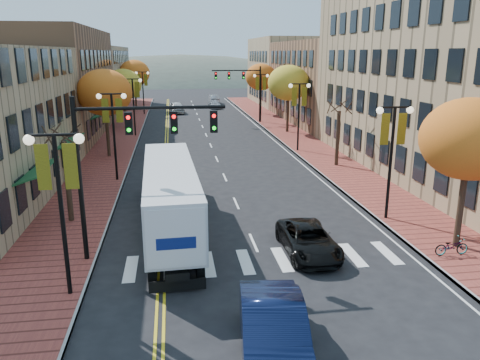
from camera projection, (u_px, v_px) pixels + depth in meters
name	position (u px, v px, depth m)	size (l,w,h in m)	color
ground	(271.00, 283.00, 18.17)	(200.00, 200.00, 0.00)	black
sidewalk_left	(120.00, 139.00, 47.92)	(4.00, 85.00, 0.15)	brown
sidewalk_right	(290.00, 135.00, 50.41)	(4.00, 85.00, 0.15)	brown
building_left_mid	(41.00, 84.00, 48.72)	(12.00, 24.00, 11.00)	brown
building_left_far	(84.00, 78.00, 72.78)	(12.00, 26.00, 9.50)	#9E8966
building_right_near	(476.00, 69.00, 34.02)	(15.00, 28.00, 15.00)	#997F5B
building_right_mid	(346.00, 82.00, 59.50)	(15.00, 24.00, 10.00)	brown
building_right_far	(300.00, 71.00, 80.36)	(15.00, 20.00, 11.00)	#9E8966
tree_left_a	(68.00, 182.00, 23.96)	(0.28, 0.28, 4.20)	#382619
tree_left_b	(105.00, 93.00, 38.39)	(4.48, 4.48, 7.21)	#382619
tree_left_c	(123.00, 85.00, 53.77)	(4.16, 4.16, 6.69)	#382619
tree_left_d	(134.00, 73.00, 70.80)	(4.61, 4.61, 7.42)	#382619
tree_right_a	(469.00, 139.00, 19.99)	(4.16, 4.16, 6.69)	#382619
tree_right_b	(338.00, 138.00, 36.00)	(0.28, 0.28, 4.20)	#382619
tree_right_c	(288.00, 83.00, 50.43)	(4.48, 4.48, 7.21)	#382619
tree_right_d	(261.00, 77.00, 65.74)	(4.35, 4.35, 7.00)	#382619
lamp_left_a	(59.00, 184.00, 15.99)	(1.96, 0.36, 6.05)	black
lamp_left_b	(113.00, 120.00, 31.27)	(1.96, 0.36, 6.05)	black
lamp_left_c	(133.00, 96.00, 48.45)	(1.96, 0.36, 6.05)	black
lamp_left_d	(143.00, 84.00, 65.63)	(1.96, 0.36, 6.05)	black
lamp_right_a	(392.00, 141.00, 23.80)	(1.96, 0.36, 6.05)	black
lamp_right_b	(299.00, 104.00, 40.98)	(1.96, 0.36, 6.05)	black
lamp_right_c	(261.00, 88.00, 58.16)	(1.96, 0.36, 6.05)	black
traffic_mast_near	(126.00, 147.00, 18.97)	(6.10, 0.35, 7.00)	black
traffic_mast_far	(245.00, 83.00, 57.71)	(6.10, 0.34, 7.00)	black
semi_truck	(169.00, 190.00, 23.13)	(2.75, 14.22, 3.54)	black
navy_sedan	(274.00, 334.00, 13.36)	(1.84, 5.28, 1.74)	#0D1434
black_suv	(308.00, 240.00, 20.65)	(2.13, 4.63, 1.29)	black
car_far_white	(177.00, 108.00, 68.47)	(1.91, 4.74, 1.61)	silver
car_far_silver	(215.00, 105.00, 74.38)	(1.72, 4.23, 1.23)	#94949B
car_far_oncoming	(214.00, 99.00, 81.80)	(1.54, 4.42, 1.46)	#9A9AA1
bicycle	(452.00, 246.00, 20.21)	(0.53, 1.51, 0.80)	gray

